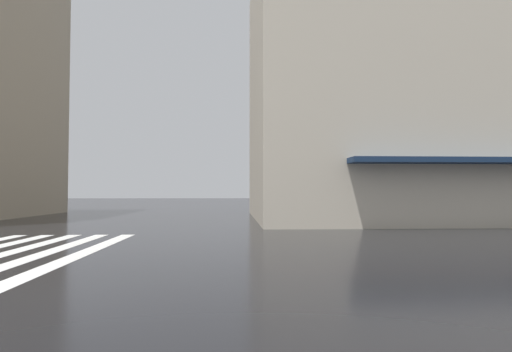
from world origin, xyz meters
TOP-DOWN VIEW (x-y plane):
  - haussmann_block_corner at (20.33, -18.35)m, footprint 16.87×24.63m

SIDE VIEW (x-z plane):
  - haussmann_block_corner at x=20.33m, z-range -0.21..20.09m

